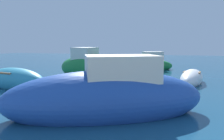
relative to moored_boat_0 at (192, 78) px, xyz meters
The scene contains 5 objects.
moored_boat_0 is the anchor object (origin of this frame).
moored_boat_1 7.36m from the moored_boat_0, 112.51° to the right, with size 6.51×4.61×2.29m.
moored_boat_4 6.74m from the moored_boat_0, 169.76° to the left, with size 5.37×3.44×2.35m.
moored_boat_6 9.45m from the moored_boat_0, 156.69° to the right, with size 4.13×2.21×1.29m.
moored_boat_8 6.56m from the moored_boat_0, 117.65° to the left, with size 4.26×2.98×1.79m.
Camera 1 is at (-4.37, -3.96, 2.25)m, focal length 36.74 mm.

